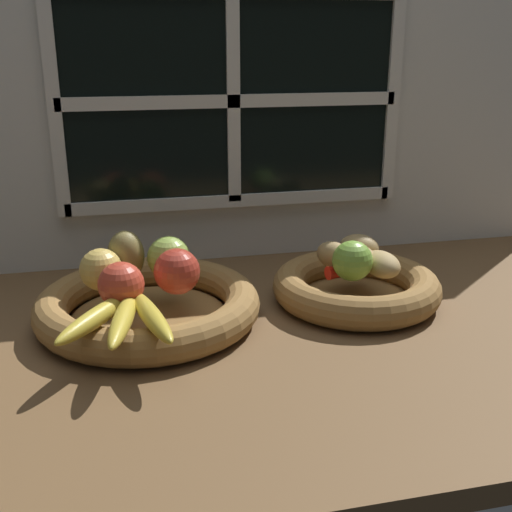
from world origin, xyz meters
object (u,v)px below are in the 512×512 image
(apple_golden_left, at_px, (101,270))
(banana_bunch_front, at_px, (124,316))
(apple_red_front, at_px, (121,285))
(apple_red_right, at_px, (177,271))
(potato_small, at_px, (381,264))
(potato_large, at_px, (358,258))
(potato_oblong, at_px, (333,255))
(apple_green_back, at_px, (169,258))
(lime_near, at_px, (352,261))
(chili_pepper, at_px, (365,268))
(fruit_bowl_left, at_px, (148,306))
(fruit_bowl_right, at_px, (356,287))
(pear_brown, at_px, (126,255))
(potato_back, at_px, (359,249))

(apple_golden_left, bearing_deg, banana_bunch_front, -77.74)
(apple_red_front, bearing_deg, apple_red_right, 20.90)
(potato_small, bearing_deg, banana_bunch_front, -167.03)
(potato_small, bearing_deg, apple_red_front, -175.79)
(potato_large, bearing_deg, potato_oblong, 142.13)
(apple_green_back, height_order, lime_near, apple_green_back)
(apple_golden_left, relative_size, chili_pepper, 0.47)
(fruit_bowl_left, distance_m, apple_golden_left, 0.09)
(apple_golden_left, distance_m, potato_large, 0.41)
(fruit_bowl_right, relative_size, apple_red_front, 4.23)
(potato_small, bearing_deg, pear_brown, 168.97)
(apple_green_back, height_order, chili_pepper, apple_green_back)
(fruit_bowl_left, bearing_deg, pear_brown, 120.11)
(fruit_bowl_right, height_order, potato_large, potato_large)
(apple_red_right, height_order, banana_bunch_front, apple_red_right)
(fruit_bowl_left, relative_size, apple_green_back, 5.02)
(fruit_bowl_left, relative_size, potato_back, 4.94)
(apple_red_front, relative_size, banana_bunch_front, 0.35)
(pear_brown, relative_size, banana_bunch_front, 0.43)
(apple_red_front, distance_m, apple_green_back, 0.12)
(apple_golden_left, distance_m, potato_small, 0.44)
(fruit_bowl_right, bearing_deg, apple_golden_left, 178.29)
(apple_red_front, bearing_deg, potato_large, 8.86)
(fruit_bowl_right, bearing_deg, potato_oblong, 142.13)
(fruit_bowl_right, relative_size, chili_pepper, 2.01)
(apple_green_back, bearing_deg, fruit_bowl_left, -134.88)
(apple_golden_left, distance_m, pear_brown, 0.05)
(apple_red_right, bearing_deg, pear_brown, 133.21)
(banana_bunch_front, bearing_deg, potato_large, 18.00)
(fruit_bowl_left, distance_m, potato_oblong, 0.32)
(apple_red_right, relative_size, potato_small, 0.87)
(potato_back, xyz_separation_m, potato_oblong, (-0.05, -0.01, -0.00))
(banana_bunch_front, height_order, potato_oblong, potato_oblong)
(fruit_bowl_right, relative_size, apple_green_back, 4.04)
(apple_red_right, relative_size, banana_bunch_front, 0.37)
(fruit_bowl_right, bearing_deg, fruit_bowl_left, 180.00)
(pear_brown, relative_size, potato_small, 1.00)
(apple_green_back, height_order, banana_bunch_front, apple_green_back)
(fruit_bowl_left, xyz_separation_m, fruit_bowl_right, (0.34, -0.00, 0.00))
(apple_green_back, relative_size, chili_pepper, 0.50)
(apple_red_right, bearing_deg, apple_golden_left, 160.02)
(apple_green_back, bearing_deg, potato_back, 0.36)
(potato_large, height_order, potato_back, potato_back)
(fruit_bowl_left, height_order, apple_green_back, apple_green_back)
(fruit_bowl_right, xyz_separation_m, lime_near, (-0.02, -0.04, 0.06))
(fruit_bowl_right, relative_size, potato_large, 3.64)
(potato_small, distance_m, lime_near, 0.05)
(fruit_bowl_right, distance_m, lime_near, 0.07)
(potato_large, bearing_deg, apple_red_right, -174.65)
(fruit_bowl_left, distance_m, chili_pepper, 0.35)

